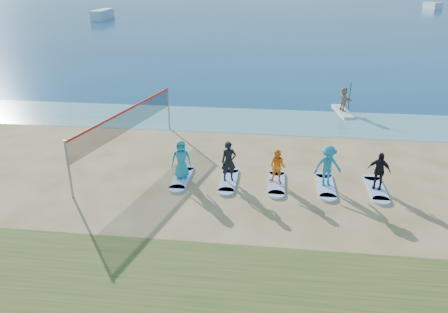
# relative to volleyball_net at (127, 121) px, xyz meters

# --- Properties ---
(ground) EXTENTS (600.00, 600.00, 0.00)m
(ground) POSITION_rel_volleyball_net_xyz_m (6.40, -3.95, -1.90)
(ground) COLOR tan
(ground) RESTS_ON ground
(shallow_water) EXTENTS (600.00, 600.00, 0.00)m
(shallow_water) POSITION_rel_volleyball_net_xyz_m (6.40, 6.55, -1.90)
(shallow_water) COLOR teal
(shallow_water) RESTS_ON ground
(volleyball_net) EXTENTS (2.03, 8.88, 2.50)m
(volleyball_net) POSITION_rel_volleyball_net_xyz_m (0.00, 0.00, 0.00)
(volleyball_net) COLOR gray
(volleyball_net) RESTS_ON ground
(paddleboard) EXTENTS (1.17, 3.07, 0.12)m
(paddleboard) POSITION_rel_volleyball_net_xyz_m (11.53, 9.07, -1.84)
(paddleboard) COLOR silver
(paddleboard) RESTS_ON ground
(paddleboarder) EXTENTS (0.90, 1.49, 1.53)m
(paddleboarder) POSITION_rel_volleyball_net_xyz_m (11.53, 9.07, -1.02)
(paddleboarder) COLOR tan
(paddleboarder) RESTS_ON paddleboard
(boat_offshore_a) EXTENTS (2.56, 8.04, 1.76)m
(boat_offshore_a) POSITION_rel_volleyball_net_xyz_m (-27.48, 66.50, -1.90)
(boat_offshore_a) COLOR silver
(boat_offshore_a) RESTS_ON ground
(boat_offshore_b) EXTENTS (3.42, 5.62, 1.57)m
(boat_offshore_b) POSITION_rel_volleyball_net_xyz_m (44.74, 100.98, -1.90)
(boat_offshore_b) COLOR silver
(boat_offshore_b) RESTS_ON ground
(surfboard_0) EXTENTS (0.70, 2.20, 0.09)m
(surfboard_0) POSITION_rel_volleyball_net_xyz_m (3.12, -2.17, -1.86)
(surfboard_0) COLOR #A0C1F8
(surfboard_0) RESTS_ON ground
(student_0) EXTENTS (0.94, 0.70, 1.75)m
(student_0) POSITION_rel_volleyball_net_xyz_m (3.12, -2.17, -0.94)
(student_0) COLOR teal
(student_0) RESTS_ON surfboard_0
(surfboard_1) EXTENTS (0.70, 2.20, 0.09)m
(surfboard_1) POSITION_rel_volleyball_net_xyz_m (5.23, -2.17, -1.86)
(surfboard_1) COLOR #A0C1F8
(surfboard_1) RESTS_ON ground
(student_1) EXTENTS (0.74, 0.59, 1.78)m
(student_1) POSITION_rel_volleyball_net_xyz_m (5.23, -2.17, -0.92)
(student_1) COLOR black
(student_1) RESTS_ON surfboard_1
(surfboard_2) EXTENTS (0.70, 2.20, 0.09)m
(surfboard_2) POSITION_rel_volleyball_net_xyz_m (7.34, -2.17, -1.86)
(surfboard_2) COLOR #A0C1F8
(surfboard_2) RESTS_ON ground
(student_2) EXTENTS (0.88, 0.78, 1.51)m
(student_2) POSITION_rel_volleyball_net_xyz_m (7.34, -2.17, -1.06)
(student_2) COLOR orange
(student_2) RESTS_ON surfboard_2
(surfboard_3) EXTENTS (0.70, 2.20, 0.09)m
(surfboard_3) POSITION_rel_volleyball_net_xyz_m (9.45, -2.17, -1.86)
(surfboard_3) COLOR #A0C1F8
(surfboard_3) RESTS_ON ground
(student_3) EXTENTS (1.29, 0.92, 1.82)m
(student_3) POSITION_rel_volleyball_net_xyz_m (9.45, -2.17, -0.91)
(student_3) COLOR teal
(student_3) RESTS_ON surfboard_3
(surfboard_4) EXTENTS (0.70, 2.20, 0.09)m
(surfboard_4) POSITION_rel_volleyball_net_xyz_m (11.55, -2.17, -1.86)
(surfboard_4) COLOR #A0C1F8
(surfboard_4) RESTS_ON ground
(student_4) EXTENTS (1.02, 0.70, 1.61)m
(student_4) POSITION_rel_volleyball_net_xyz_m (11.55, -2.17, -1.01)
(student_4) COLOR black
(student_4) RESTS_ON surfboard_4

